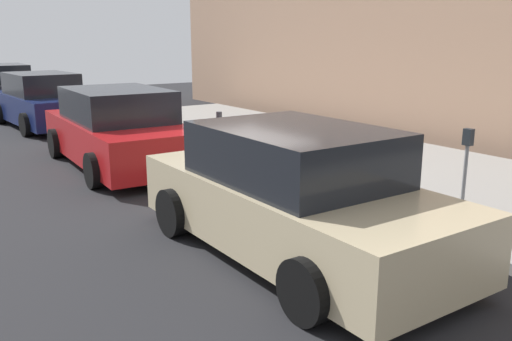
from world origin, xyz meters
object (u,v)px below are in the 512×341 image
(suitcase_silver_2, at_px, (341,173))
(suitcase_red_6, at_px, (274,155))
(parked_car_navy_2, at_px, (43,102))
(parked_car_charcoal_3, at_px, (3,87))
(suitcase_teal_1, at_px, (365,177))
(suitcase_black_4, at_px, (305,157))
(suitcase_olive_7, at_px, (261,148))
(parked_car_red_1, at_px, (118,130))
(suitcase_maroon_5, at_px, (285,157))
(fire_hydrant, at_px, (238,139))
(parking_meter, at_px, (466,162))
(parked_car_beige_0, at_px, (294,195))
(bollard_post, at_px, (219,133))
(suitcase_navy_3, at_px, (322,167))
(suitcase_olive_0, at_px, (384,186))

(suitcase_silver_2, bearing_deg, suitcase_red_6, -0.48)
(parked_car_navy_2, bearing_deg, parked_car_charcoal_3, -0.00)
(suitcase_teal_1, relative_size, suitcase_red_6, 1.43)
(suitcase_teal_1, bearing_deg, suitcase_black_4, 1.81)
(suitcase_olive_7, relative_size, parked_car_red_1, 0.13)
(parked_car_red_1, bearing_deg, suitcase_maroon_5, -144.60)
(suitcase_maroon_5, bearing_deg, parked_car_navy_2, 12.94)
(suitcase_black_4, xyz_separation_m, suitcase_olive_7, (1.36, -0.02, -0.07))
(suitcase_olive_7, bearing_deg, parked_car_charcoal_3, 8.89)
(suitcase_red_6, bearing_deg, parked_car_red_1, 41.19)
(fire_hydrant, xyz_separation_m, parked_car_charcoal_3, (13.07, 2.12, 0.24))
(suitcase_silver_2, bearing_deg, suitcase_olive_7, -1.10)
(suitcase_black_4, bearing_deg, parking_meter, -175.89)
(suitcase_olive_7, distance_m, parked_car_beige_0, 4.32)
(suitcase_olive_7, height_order, bollard_post, bollard_post)
(suitcase_teal_1, bearing_deg, suitcase_silver_2, 8.68)
(suitcase_teal_1, height_order, suitcase_olive_7, suitcase_teal_1)
(parked_car_navy_2, bearing_deg, suitcase_navy_3, -167.68)
(suitcase_olive_0, xyz_separation_m, parked_car_navy_2, (11.26, 2.16, 0.35))
(suitcase_navy_3, bearing_deg, bollard_post, 3.40)
(suitcase_black_4, height_order, bollard_post, suitcase_black_4)
(parked_car_beige_0, relative_size, parked_car_charcoal_3, 0.93)
(parked_car_beige_0, bearing_deg, suitcase_olive_0, -76.70)
(bollard_post, relative_size, parked_car_navy_2, 0.20)
(suitcase_maroon_5, xyz_separation_m, bollard_post, (2.19, 0.09, 0.14))
(suitcase_navy_3, relative_size, parked_car_navy_2, 0.17)
(parked_car_navy_2, distance_m, parked_car_charcoal_3, 5.81)
(suitcase_maroon_5, relative_size, parking_meter, 0.73)
(suitcase_black_4, bearing_deg, bollard_post, 3.93)
(fire_hydrant, xyz_separation_m, parking_meter, (-5.19, -0.25, 0.46))
(suitcase_teal_1, height_order, suitcase_black_4, suitcase_black_4)
(bollard_post, bearing_deg, suitcase_red_6, -174.45)
(fire_hydrant, xyz_separation_m, parked_car_red_1, (1.20, 2.12, 0.23))
(parking_meter, bearing_deg, suitcase_olive_0, 9.69)
(suitcase_navy_3, height_order, fire_hydrant, suitcase_navy_3)
(suitcase_silver_2, relative_size, parked_car_charcoal_3, 0.15)
(suitcase_navy_3, xyz_separation_m, parked_car_navy_2, (9.85, 2.15, 0.32))
(suitcase_olive_0, distance_m, bollard_post, 4.50)
(suitcase_red_6, xyz_separation_m, fire_hydrant, (1.25, 0.02, 0.11))
(suitcase_silver_2, bearing_deg, parking_meter, -173.29)
(suitcase_navy_3, xyz_separation_m, parking_meter, (-2.60, -0.22, 0.54))
(suitcase_olive_0, xyz_separation_m, suitcase_olive_7, (3.22, -0.00, 0.04))
(suitcase_olive_7, height_order, parked_car_charcoal_3, parked_car_charcoal_3)
(bollard_post, bearing_deg, suitcase_maroon_5, -177.65)
(suitcase_silver_2, relative_size, bollard_post, 0.82)
(suitcase_silver_2, xyz_separation_m, suitcase_olive_7, (2.31, -0.04, 0.03))
(suitcase_teal_1, xyz_separation_m, parked_car_beige_0, (-0.94, 2.20, 0.30))
(suitcase_maroon_5, bearing_deg, suitcase_navy_3, -174.04)
(suitcase_olive_0, xyz_separation_m, parked_car_red_1, (5.19, 2.16, 0.35))
(suitcase_olive_7, bearing_deg, parking_meter, -177.38)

